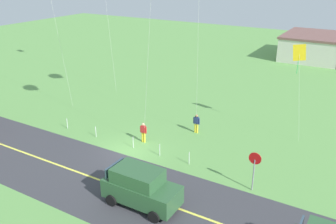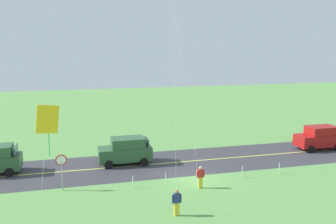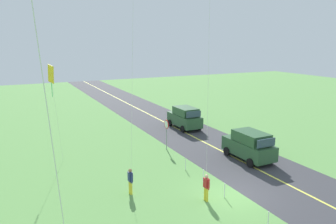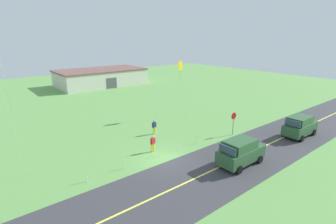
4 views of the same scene
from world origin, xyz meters
TOP-DOWN VIEW (x-y plane):
  - ground_plane at (0.00, 0.00)m, footprint 120.00×120.00m
  - asphalt_road at (0.00, -4.00)m, footprint 120.00×7.00m
  - road_centre_stripe at (0.00, -4.00)m, footprint 120.00×0.16m
  - car_suv_foreground at (4.43, -4.72)m, footprint 4.40×2.12m
  - car_parked_west_far at (-14.19, -4.50)m, footprint 4.40×2.12m
  - stop_sign at (9.44, -0.10)m, footprint 0.76×0.08m
  - person_adult_near at (0.13, 1.89)m, footprint 0.58×0.22m
  - person_adult_companion at (2.86, 5.47)m, footprint 0.58×0.22m
  - kite_pink_drift at (9.48, 8.75)m, footprint 1.47×0.71m
  - fence_post_0 at (-6.74, 0.70)m, footprint 0.05×0.05m
  - fence_post_1 at (-3.63, 0.70)m, footprint 0.05×0.05m
  - fence_post_2 at (0.00, 0.70)m, footprint 0.05×0.05m
  - fence_post_3 at (2.33, 0.70)m, footprint 0.05×0.05m
  - fence_post_4 at (4.70, 0.70)m, footprint 0.05×0.05m

SIDE VIEW (x-z plane):
  - ground_plane at x=0.00m, z-range -0.10..0.00m
  - asphalt_road at x=0.00m, z-range 0.00..0.00m
  - road_centre_stripe at x=0.00m, z-range 0.00..0.01m
  - fence_post_0 at x=-6.74m, z-range 0.00..0.90m
  - fence_post_1 at x=-3.63m, z-range 0.00..0.90m
  - fence_post_2 at x=0.00m, z-range 0.00..0.90m
  - fence_post_3 at x=2.33m, z-range 0.00..0.90m
  - fence_post_4 at x=4.70m, z-range 0.00..0.90m
  - person_adult_near at x=0.13m, z-range 0.06..1.66m
  - person_adult_companion at x=2.86m, z-range 0.06..1.66m
  - car_suv_foreground at x=4.43m, z-range 0.03..2.27m
  - car_parked_west_far at x=-14.19m, z-range 0.03..2.27m
  - stop_sign at x=9.44m, z-range 0.52..3.08m
  - kite_pink_drift at x=9.48m, z-range 2.93..10.33m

